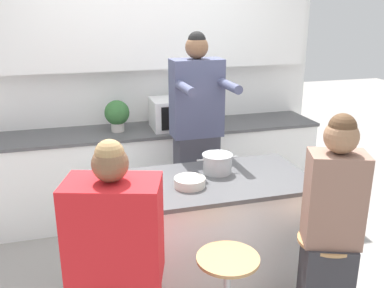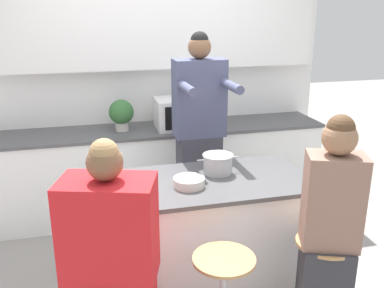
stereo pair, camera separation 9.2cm
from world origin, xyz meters
name	(u,v)px [view 2 (the right image)]	position (x,y,z in m)	size (l,w,h in m)	color
ground_plane	(194,288)	(0.00, 0.00, 0.00)	(16.00, 16.00, 0.00)	gray
wall_back	(153,58)	(0.00, 1.66, 1.54)	(3.59, 0.22, 2.70)	white
back_counter	(161,170)	(0.00, 1.38, 0.45)	(3.33, 0.60, 0.89)	white
kitchen_island	(195,237)	(0.00, 0.00, 0.45)	(1.65, 0.75, 0.88)	black
bar_stool_rightmost	(321,285)	(0.66, -0.65, 0.37)	(0.38, 0.38, 0.69)	tan
person_cooking	(199,143)	(0.23, 0.71, 0.92)	(0.43, 0.58, 1.86)	#383842
person_wrapped_blanket	(112,277)	(-0.63, -0.68, 0.68)	(0.54, 0.42, 1.45)	red
person_seated_near	(328,242)	(0.65, -0.68, 0.70)	(0.38, 0.35, 1.49)	#333338
cooking_pot	(218,164)	(0.20, 0.12, 0.95)	(0.31, 0.22, 0.14)	#B7BABC
fruit_bowl	(189,182)	(-0.06, -0.07, 0.91)	(0.21, 0.21, 0.06)	silver
coffee_cup_near	(144,191)	(-0.38, -0.18, 0.93)	(0.12, 0.09, 0.09)	#DB4C51
coffee_cup_far	(102,180)	(-0.63, 0.08, 0.92)	(0.10, 0.07, 0.08)	#4C7099
juice_carton	(118,164)	(-0.51, 0.26, 0.96)	(0.06, 0.06, 0.17)	gold
microwave	(183,113)	(0.24, 1.35, 1.04)	(0.55, 0.38, 0.29)	white
potted_plant	(121,113)	(-0.37, 1.38, 1.06)	(0.24, 0.24, 0.30)	beige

